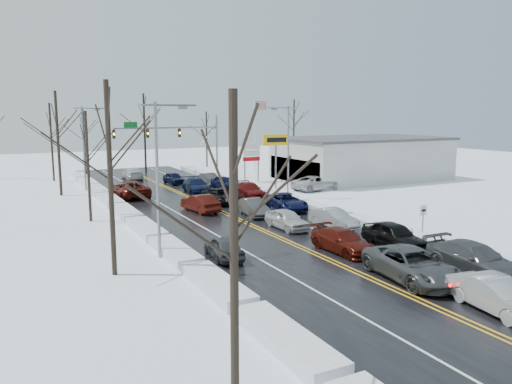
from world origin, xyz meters
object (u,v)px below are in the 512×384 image
dealership_building (361,158)px  oncoming_car_0 (200,212)px  traffic_signal_mast (179,136)px  tires_plus_sign (276,144)px  flagpole (256,130)px

dealership_building → oncoming_car_0: size_ratio=4.52×
dealership_building → oncoming_car_0: dealership_building is taller
traffic_signal_mast → tires_plus_sign: bearing=-59.5°
oncoming_car_0 → traffic_signal_mast: bearing=-111.8°
traffic_signal_mast → dealership_building: 23.01m
dealership_building → flagpole: bearing=126.3°
tires_plus_sign → flagpole: flagpole is taller
traffic_signal_mast → flagpole: size_ratio=1.33×
traffic_signal_mast → oncoming_car_0: 21.66m
traffic_signal_mast → oncoming_car_0: (-5.02, -20.35, -5.48)m
traffic_signal_mast → tires_plus_sign: (7.05, -12.00, -0.49)m
traffic_signal_mast → flagpole: bearing=9.7°
traffic_signal_mast → tires_plus_sign: traffic_signal_mast is taller
flagpole → tires_plus_sign: bearing=-108.4°
tires_plus_sign → flagpole: (4.67, 14.01, 0.93)m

